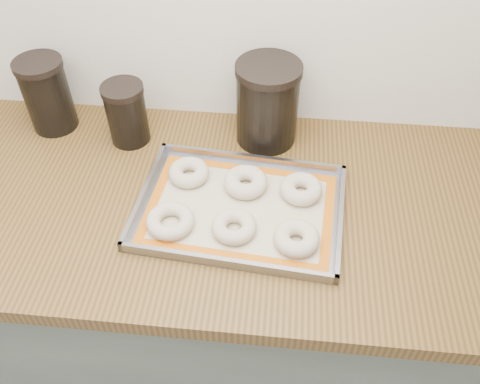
# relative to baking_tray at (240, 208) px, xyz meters

# --- Properties ---
(cabinet) EXTENTS (3.00, 0.65, 0.86)m
(cabinet) POSITION_rel_baking_tray_xyz_m (-0.23, 0.03, -0.48)
(cabinet) COLOR slate
(cabinet) RESTS_ON floor
(countertop) EXTENTS (3.06, 0.68, 0.04)m
(countertop) POSITION_rel_baking_tray_xyz_m (-0.23, 0.03, -0.03)
(countertop) COLOR brown
(countertop) RESTS_ON cabinet
(baking_tray) EXTENTS (0.49, 0.37, 0.03)m
(baking_tray) POSITION_rel_baking_tray_xyz_m (0.00, 0.00, 0.00)
(baking_tray) COLOR gray
(baking_tray) RESTS_ON countertop
(baking_mat) EXTENTS (0.44, 0.32, 0.00)m
(baking_mat) POSITION_rel_baking_tray_xyz_m (0.00, 0.00, -0.00)
(baking_mat) COLOR #C6B793
(baking_mat) RESTS_ON baking_tray
(bagel_front_left) EXTENTS (0.14, 0.14, 0.03)m
(bagel_front_left) POSITION_rel_baking_tray_xyz_m (-0.15, -0.07, 0.01)
(bagel_front_left) COLOR beige
(bagel_front_left) RESTS_ON baking_mat
(bagel_front_mid) EXTENTS (0.11, 0.11, 0.03)m
(bagel_front_mid) POSITION_rel_baking_tray_xyz_m (-0.01, -0.07, 0.01)
(bagel_front_mid) COLOR beige
(bagel_front_mid) RESTS_ON baking_mat
(bagel_front_right) EXTENTS (0.10, 0.10, 0.04)m
(bagel_front_right) POSITION_rel_baking_tray_xyz_m (0.13, -0.09, 0.02)
(bagel_front_right) COLOR beige
(bagel_front_right) RESTS_ON baking_mat
(bagel_back_left) EXTENTS (0.11, 0.11, 0.03)m
(bagel_back_left) POSITION_rel_baking_tray_xyz_m (-0.13, 0.09, 0.01)
(bagel_back_left) COLOR beige
(bagel_back_left) RESTS_ON baking_mat
(bagel_back_mid) EXTENTS (0.11, 0.11, 0.04)m
(bagel_back_mid) POSITION_rel_baking_tray_xyz_m (0.01, 0.07, 0.02)
(bagel_back_mid) COLOR beige
(bagel_back_mid) RESTS_ON baking_mat
(bagel_back_right) EXTENTS (0.13, 0.13, 0.04)m
(bagel_back_right) POSITION_rel_baking_tray_xyz_m (0.14, 0.06, 0.02)
(bagel_back_right) COLOR beige
(bagel_back_right) RESTS_ON baking_mat
(canister_left) EXTENTS (0.12, 0.12, 0.20)m
(canister_left) POSITION_rel_baking_tray_xyz_m (-0.52, 0.26, 0.09)
(canister_left) COLOR black
(canister_left) RESTS_ON countertop
(canister_mid) EXTENTS (0.11, 0.11, 0.16)m
(canister_mid) POSITION_rel_baking_tray_xyz_m (-0.31, 0.23, 0.07)
(canister_mid) COLOR black
(canister_mid) RESTS_ON countertop
(canister_right) EXTENTS (0.16, 0.16, 0.22)m
(canister_right) POSITION_rel_baking_tray_xyz_m (0.04, 0.26, 0.10)
(canister_right) COLOR black
(canister_right) RESTS_ON countertop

